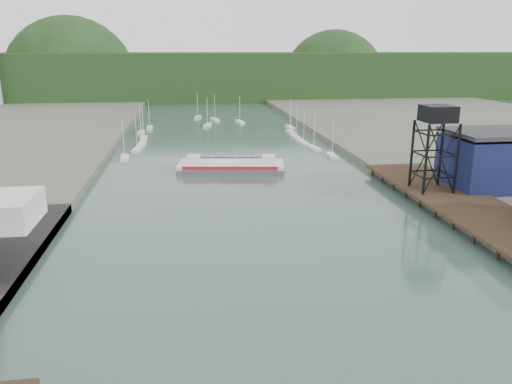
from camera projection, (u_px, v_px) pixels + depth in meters
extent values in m
cube|color=black|center=(478.00, 211.00, 83.80)|extent=(14.00, 70.00, 0.50)
cylinder|color=black|center=(444.00, 219.00, 83.31)|extent=(0.60, 0.60, 2.20)
cylinder|color=black|center=(510.00, 216.00, 84.91)|extent=(0.60, 0.60, 2.20)
cylinder|color=black|center=(426.00, 160.00, 90.79)|extent=(0.50, 0.50, 13.00)
cylinder|color=black|center=(457.00, 159.00, 91.59)|extent=(0.50, 0.50, 13.00)
cylinder|color=black|center=(412.00, 153.00, 96.51)|extent=(0.50, 0.50, 13.00)
cylinder|color=black|center=(441.00, 153.00, 97.31)|extent=(0.50, 0.50, 13.00)
cube|color=black|center=(438.00, 114.00, 91.84)|extent=(5.50, 5.50, 3.00)
cube|color=#0B1233|center=(499.00, 162.00, 98.52)|extent=(20.00, 14.00, 10.00)
cube|color=#2D2D33|center=(503.00, 132.00, 96.89)|extent=(20.50, 14.50, 0.80)
cube|color=silver|center=(125.00, 158.00, 131.68)|extent=(2.67, 7.65, 0.90)
cube|color=silver|center=(137.00, 150.00, 142.84)|extent=(2.81, 7.67, 0.90)
cube|color=silver|center=(142.00, 144.00, 151.35)|extent=(2.35, 7.59, 0.90)
cube|color=silver|center=(144.00, 138.00, 160.78)|extent=(2.01, 7.50, 0.90)
cube|color=silver|center=(141.00, 133.00, 172.19)|extent=(2.00, 7.50, 0.90)
cube|color=silver|center=(150.00, 128.00, 181.86)|extent=(2.16, 7.54, 0.90)
cube|color=silver|center=(332.00, 156.00, 134.41)|extent=(2.53, 7.62, 0.90)
cube|color=silver|center=(314.00, 148.00, 145.05)|extent=(2.76, 7.67, 0.90)
cube|color=silver|center=(304.00, 143.00, 153.27)|extent=(2.22, 7.56, 0.90)
cube|color=silver|center=(297.00, 138.00, 161.81)|extent=(2.18, 7.54, 0.90)
cube|color=silver|center=(291.00, 132.00, 172.42)|extent=(2.46, 7.61, 0.90)
cube|color=silver|center=(290.00, 127.00, 183.76)|extent=(2.48, 7.61, 0.90)
cube|color=silver|center=(207.00, 125.00, 188.34)|extent=(3.78, 7.76, 0.90)
cube|color=silver|center=(240.00, 122.00, 197.71)|extent=(3.31, 7.74, 0.90)
cube|color=silver|center=(215.00, 120.00, 204.08)|extent=(3.76, 7.76, 0.90)
cube|color=silver|center=(198.00, 117.00, 210.79)|extent=(3.40, 7.74, 0.90)
cube|color=#173116|center=(202.00, 75.00, 318.81)|extent=(500.00, 120.00, 28.00)
sphere|color=#173116|center=(73.00, 83.00, 309.23)|extent=(80.00, 80.00, 80.00)
sphere|color=#173116|center=(333.00, 83.00, 341.99)|extent=(70.00, 70.00, 70.00)
cube|color=#515154|center=(231.00, 168.00, 120.18)|extent=(26.29, 13.50, 1.00)
cube|color=silver|center=(231.00, 164.00, 119.93)|extent=(26.29, 13.50, 0.80)
cube|color=red|center=(230.00, 168.00, 115.00)|extent=(21.90, 3.27, 0.90)
cube|color=navy|center=(232.00, 159.00, 124.75)|extent=(21.90, 3.27, 0.90)
cube|color=silver|center=(193.00, 159.00, 119.62)|extent=(3.41, 3.41, 2.01)
cube|color=silver|center=(269.00, 159.00, 119.58)|extent=(3.41, 3.41, 2.01)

